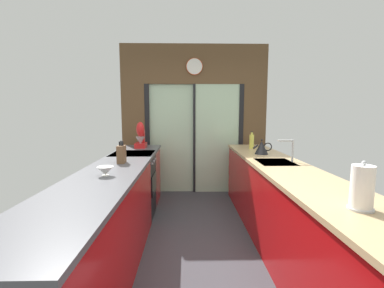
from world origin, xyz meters
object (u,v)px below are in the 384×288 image
Objects in this scene: soap_bottle_far at (252,141)px; paper_towel_roll at (362,188)px; mixing_bowl at (105,171)px; knife_block at (121,154)px; stand_mixer at (141,138)px; kettle at (262,147)px; oven_range at (134,185)px.

soap_bottle_far is 2.64m from paper_towel_roll.
knife_block is at bearing 90.00° from mixing_bowl.
knife_block is 1.30m from stand_mixer.
soap_bottle_far is at bearing 90.21° from kettle.
stand_mixer is 1.41× the size of paper_towel_roll.
kettle is at bearing -21.46° from stand_mixer.
knife_block reaches higher than mixing_bowl.
soap_bottle_far is (1.78, -0.15, -0.04)m from stand_mixer.
knife_block is (0.00, 0.61, 0.06)m from mixing_bowl.
stand_mixer is at bearing 122.54° from paper_towel_roll.
soap_bottle_far is (1.78, 1.77, 0.07)m from mixing_bowl.
paper_towel_roll is at bearing -57.46° from stand_mixer.
stand_mixer is at bearing 90.00° from knife_block.
soap_bottle_far is 0.92× the size of paper_towel_roll.
paper_towel_roll is (1.80, -2.21, 0.60)m from oven_range.
oven_range is 1.43m from mixing_bowl.
stand_mixer is (0.00, 1.91, 0.12)m from mixing_bowl.
mixing_bowl is 0.58× the size of knife_block.
oven_range is at bearing -91.83° from stand_mixer.
kettle is at bearing -89.79° from soap_bottle_far.
knife_block is 1.88m from kettle.
oven_range is 1.94m from soap_bottle_far.
paper_towel_roll is (1.78, -1.49, 0.03)m from knife_block.
stand_mixer reaches higher than soap_bottle_far.
kettle is (1.78, 0.60, -0.01)m from knife_block.
paper_towel_roll is (-0.00, -2.64, 0.01)m from soap_bottle_far.
knife_block reaches higher than kettle.
knife_block is 0.61× the size of stand_mixer.
mixing_bowl is 1.92m from stand_mixer.
oven_range is 1.89m from kettle.
knife_block is (0.02, -0.72, 0.57)m from oven_range.
stand_mixer reaches higher than oven_range.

